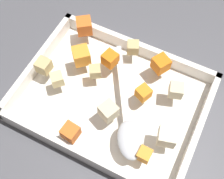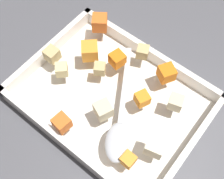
# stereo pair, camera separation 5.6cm
# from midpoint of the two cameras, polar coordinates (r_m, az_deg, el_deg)

# --- Properties ---
(ground_plane) EXTENTS (4.00, 4.00, 0.00)m
(ground_plane) POSITION_cam_midpoint_polar(r_m,az_deg,el_deg) (0.61, 1.81, -3.00)
(ground_plane) COLOR #4C4C51
(baking_dish) EXTENTS (0.37, 0.27, 0.05)m
(baking_dish) POSITION_cam_midpoint_polar(r_m,az_deg,el_deg) (0.60, 2.67, -2.24)
(baking_dish) COLOR white
(baking_dish) RESTS_ON ground_plane
(carrot_chunk_mid_left) EXTENTS (0.05, 0.05, 0.03)m
(carrot_chunk_mid_left) POSITION_cam_midpoint_polar(r_m,az_deg,el_deg) (0.60, -1.70, 7.33)
(carrot_chunk_mid_left) COLOR orange
(carrot_chunk_mid_left) RESTS_ON baking_dish
(carrot_chunk_near_spoon) EXTENTS (0.02, 0.02, 0.02)m
(carrot_chunk_near_spoon) POSITION_cam_midpoint_polar(r_m,az_deg,el_deg) (0.51, 6.41, -13.81)
(carrot_chunk_near_spoon) COLOR orange
(carrot_chunk_near_spoon) RESTS_ON baking_dish
(carrot_chunk_mid_right) EXTENTS (0.03, 0.03, 0.03)m
(carrot_chunk_mid_right) POSITION_cam_midpoint_polar(r_m,az_deg,el_deg) (0.59, 3.74, 5.73)
(carrot_chunk_mid_right) COLOR orange
(carrot_chunk_mid_right) RESTS_ON baking_dish
(carrot_chunk_front_center) EXTENTS (0.04, 0.04, 0.03)m
(carrot_chunk_front_center) POSITION_cam_midpoint_polar(r_m,az_deg,el_deg) (0.59, 13.33, 2.90)
(carrot_chunk_front_center) COLOR orange
(carrot_chunk_front_center) RESTS_ON baking_dish
(carrot_chunk_heap_side) EXTENTS (0.03, 0.03, 0.03)m
(carrot_chunk_heap_side) POSITION_cam_midpoint_polar(r_m,az_deg,el_deg) (0.53, -6.84, -6.81)
(carrot_chunk_heap_side) COLOR orange
(carrot_chunk_heap_side) RESTS_ON baking_dish
(carrot_chunk_far_right) EXTENTS (0.03, 0.03, 0.02)m
(carrot_chunk_far_right) POSITION_cam_midpoint_polar(r_m,az_deg,el_deg) (0.55, 8.81, -2.05)
(carrot_chunk_far_right) COLOR orange
(carrot_chunk_far_right) RESTS_ON baking_dish
(carrot_chunk_back_center) EXTENTS (0.04, 0.04, 0.03)m
(carrot_chunk_back_center) POSITION_cam_midpoint_polar(r_m,az_deg,el_deg) (0.64, 0.09, 12.77)
(carrot_chunk_back_center) COLOR orange
(carrot_chunk_back_center) RESTS_ON baking_dish
(potato_chunk_under_handle) EXTENTS (0.03, 0.03, 0.03)m
(potato_chunk_under_handle) POSITION_cam_midpoint_polar(r_m,az_deg,el_deg) (0.60, -9.11, 6.57)
(potato_chunk_under_handle) COLOR tan
(potato_chunk_under_handle) RESTS_ON baking_dish
(potato_chunk_rim_edge) EXTENTS (0.03, 0.03, 0.02)m
(potato_chunk_rim_edge) POSITION_cam_midpoint_polar(r_m,az_deg,el_deg) (0.58, 0.32, 3.86)
(potato_chunk_rim_edge) COLOR tan
(potato_chunk_rim_edge) RESTS_ON baking_dish
(potato_chunk_far_left) EXTENTS (0.04, 0.04, 0.03)m
(potato_chunk_far_left) POSITION_cam_midpoint_polar(r_m,az_deg,el_deg) (0.53, 1.24, -4.27)
(potato_chunk_far_left) COLOR beige
(potato_chunk_far_left) RESTS_ON baking_dish
(potato_chunk_near_left) EXTENTS (0.03, 0.03, 0.02)m
(potato_chunk_near_left) POSITION_cam_midpoint_polar(r_m,az_deg,el_deg) (0.58, -7.17, 3.67)
(potato_chunk_near_left) COLOR #E0CC89
(potato_chunk_near_left) RESTS_ON baking_dish
(potato_chunk_corner_sw) EXTENTS (0.03, 0.03, 0.03)m
(potato_chunk_corner_sw) POSITION_cam_midpoint_polar(r_m,az_deg,el_deg) (0.56, 15.17, -2.68)
(potato_chunk_corner_sw) COLOR beige
(potato_chunk_corner_sw) RESTS_ON baking_dish
(potato_chunk_corner_ne) EXTENTS (0.04, 0.04, 0.03)m
(potato_chunk_corner_ne) POSITION_cam_midpoint_polar(r_m,az_deg,el_deg) (0.52, 11.54, -11.17)
(potato_chunk_corner_ne) COLOR beige
(potato_chunk_corner_ne) RESTS_ON baking_dish
(potato_chunk_heap_top) EXTENTS (0.03, 0.03, 0.02)m
(potato_chunk_heap_top) POSITION_cam_midpoint_polar(r_m,az_deg,el_deg) (0.61, 8.75, 7.03)
(potato_chunk_heap_top) COLOR tan
(potato_chunk_heap_top) RESTS_ON baking_dish
(serving_spoon) EXTENTS (0.15, 0.22, 0.02)m
(serving_spoon) POSITION_cam_midpoint_polar(r_m,az_deg,el_deg) (0.52, 4.42, -9.15)
(serving_spoon) COLOR silver
(serving_spoon) RESTS_ON baking_dish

